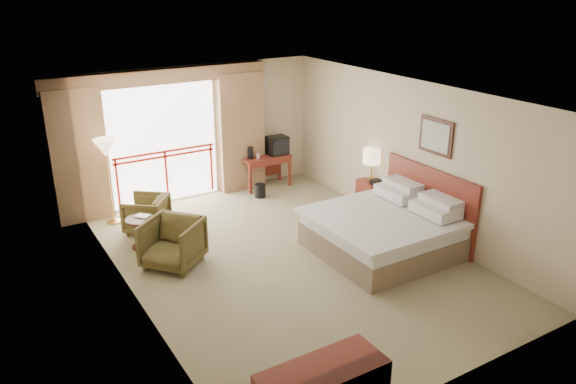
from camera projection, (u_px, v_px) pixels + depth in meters
floor at (289, 258)px, 9.18m from camera, size 7.00×7.00×0.00m
ceiling at (289, 94)px, 8.21m from camera, size 7.00×7.00×0.00m
wall_back at (200, 131)px, 11.49m from camera, size 5.00×0.00×5.00m
wall_front at (461, 277)px, 5.90m from camera, size 5.00×0.00×5.00m
wall_left at (129, 214)px, 7.49m from camera, size 0.00×7.00×7.00m
wall_right at (410, 156)px, 9.91m from camera, size 0.00×7.00×7.00m
balcony_door at (164, 144)px, 11.14m from camera, size 2.40×0.00×2.40m
balcony_railing at (166, 163)px, 11.26m from camera, size 2.09×0.03×1.02m
curtain_left at (79, 156)px, 10.22m from camera, size 1.00×0.26×2.50m
curtain_right at (241, 132)px, 11.82m from camera, size 1.00×0.26×2.50m
valance at (160, 77)px, 10.58m from camera, size 4.40×0.22×0.28m
hvac_vent at (256, 77)px, 11.74m from camera, size 0.50×0.04×0.50m
bed at (385, 231)px, 9.29m from camera, size 2.13×2.06×0.97m
headboard at (429, 204)px, 9.66m from camera, size 0.06×2.10×1.30m
framed_art at (436, 136)px, 9.23m from camera, size 0.04×0.72×0.60m
nightstand at (372, 196)px, 10.96m from camera, size 0.47×0.54×0.61m
table_lamp at (372, 157)px, 10.71m from camera, size 0.35×0.35×0.62m
phone at (376, 182)px, 10.69m from camera, size 0.21×0.18×0.09m
desk at (264, 162)px, 12.18m from camera, size 1.07×0.52×0.70m
tv at (277, 145)px, 12.16m from camera, size 0.44×0.35×0.40m
coffee_maker at (251, 153)px, 11.88m from camera, size 0.15×0.15×0.26m
cup at (258, 156)px, 11.94m from camera, size 0.09×0.09×0.10m
wastebasket at (260, 191)px, 11.69m from camera, size 0.24×0.24×0.28m
armchair_far at (148, 230)px, 10.20m from camera, size 1.00×0.99×0.65m
armchair_near at (174, 265)px, 8.98m from camera, size 1.18×1.17×0.77m
side_table at (141, 228)px, 9.42m from camera, size 0.49×0.49×0.53m
book at (140, 218)px, 9.36m from camera, size 0.28×0.29×0.02m
floor_lamp at (106, 151)px, 10.04m from camera, size 0.41×0.41×1.61m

